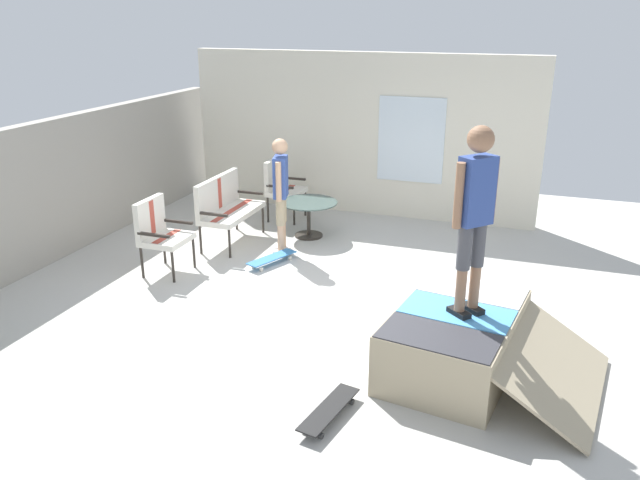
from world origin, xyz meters
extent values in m
cube|color=beige|center=(0.00, 0.00, -0.05)|extent=(12.00, 12.00, 0.10)
cube|color=#9E998E|center=(0.00, 4.00, 0.98)|extent=(9.00, 0.20, 1.96)
cube|color=silver|center=(3.80, 0.50, 1.37)|extent=(0.20, 6.00, 2.73)
cube|color=silver|center=(3.69, -0.40, 1.35)|extent=(0.03, 1.10, 1.40)
cube|color=tan|center=(-0.93, -1.85, 0.31)|extent=(1.86, 1.33, 0.62)
cube|color=#333338|center=(-1.50, -1.76, 0.62)|extent=(0.70, 1.12, 0.01)
cube|color=#4C99D8|center=(-0.93, -1.85, 0.62)|extent=(0.70, 1.12, 0.01)
cube|color=silver|center=(-0.37, -1.93, 0.62)|extent=(0.70, 1.12, 0.01)
cylinder|color=#B2B2B7|center=(-0.86, -1.33, 0.59)|extent=(1.64, 0.30, 0.05)
cube|color=tan|center=(-1.07, -2.77, 0.28)|extent=(1.79, 1.12, 0.51)
cylinder|color=#2D2823|center=(1.00, 1.62, 0.22)|extent=(0.04, 0.04, 0.44)
cylinder|color=#2D2823|center=(2.17, 1.62, 0.22)|extent=(0.04, 0.04, 0.44)
cylinder|color=#2D2823|center=(1.00, 2.09, 0.22)|extent=(0.04, 0.04, 0.44)
cylinder|color=#2D2823|center=(2.17, 2.09, 0.22)|extent=(0.04, 0.04, 0.44)
cube|color=silver|center=(1.58, 1.86, 0.48)|extent=(1.25, 0.56, 0.08)
cube|color=#B74738|center=(1.58, 1.86, 0.52)|extent=(1.21, 0.11, 0.00)
cube|color=silver|center=(1.58, 2.09, 0.77)|extent=(1.25, 0.09, 0.50)
cube|color=#B74738|center=(1.58, 2.09, 0.77)|extent=(0.10, 0.08, 0.46)
cube|color=#2D2823|center=(0.98, 1.85, 0.64)|extent=(0.04, 0.47, 0.04)
cube|color=#2D2823|center=(2.19, 1.86, 0.64)|extent=(0.04, 0.47, 0.04)
cylinder|color=#2D2823|center=(2.69, 1.29, 0.22)|extent=(0.04, 0.04, 0.44)
cylinder|color=#2D2823|center=(3.23, 1.30, 0.22)|extent=(0.04, 0.04, 0.44)
cylinder|color=#2D2823|center=(2.68, 1.76, 0.22)|extent=(0.04, 0.04, 0.44)
cylinder|color=#2D2823|center=(3.22, 1.77, 0.22)|extent=(0.04, 0.04, 0.44)
cube|color=silver|center=(2.95, 1.53, 0.48)|extent=(0.63, 0.56, 0.08)
cube|color=#B74738|center=(2.95, 1.53, 0.52)|extent=(0.58, 0.11, 0.00)
cube|color=silver|center=(2.95, 1.77, 0.77)|extent=(0.62, 0.09, 0.50)
cube|color=#B74738|center=(2.95, 1.77, 0.77)|extent=(0.10, 0.09, 0.46)
cube|color=#2D2823|center=(2.66, 1.53, 0.64)|extent=(0.05, 0.47, 0.04)
cube|color=#2D2823|center=(3.24, 1.54, 0.64)|extent=(0.05, 0.47, 0.04)
cylinder|color=#2D2823|center=(-0.03, 1.91, 0.22)|extent=(0.04, 0.04, 0.44)
cylinder|color=#2D2823|center=(0.51, 1.92, 0.22)|extent=(0.04, 0.04, 0.44)
cylinder|color=#2D2823|center=(-0.04, 2.38, 0.22)|extent=(0.04, 0.04, 0.44)
cylinder|color=#2D2823|center=(0.50, 2.39, 0.22)|extent=(0.04, 0.04, 0.44)
cube|color=silver|center=(0.23, 2.15, 0.48)|extent=(0.62, 0.55, 0.08)
cube|color=#B74738|center=(0.23, 2.15, 0.52)|extent=(0.58, 0.10, 0.00)
cube|color=silver|center=(0.23, 2.38, 0.77)|extent=(0.62, 0.08, 0.50)
cube|color=#B74738|center=(0.23, 2.38, 0.77)|extent=(0.10, 0.08, 0.46)
cube|color=#2D2823|center=(-0.06, 2.15, 0.64)|extent=(0.04, 0.47, 0.04)
cube|color=#2D2823|center=(0.52, 2.15, 0.64)|extent=(0.04, 0.47, 0.04)
cylinder|color=#2D2823|center=(2.24, 0.87, 0.28)|extent=(0.06, 0.06, 0.55)
cylinder|color=#2D2823|center=(2.24, 0.87, 0.01)|extent=(0.44, 0.44, 0.03)
cylinder|color=#425651|center=(2.24, 0.87, 0.56)|extent=(0.90, 0.90, 0.02)
cube|color=silver|center=(1.39, 0.98, 0.03)|extent=(0.17, 0.26, 0.05)
cylinder|color=tan|center=(1.39, 0.98, 0.25)|extent=(0.10, 0.10, 0.40)
cylinder|color=tan|center=(1.39, 0.98, 0.65)|extent=(0.13, 0.13, 0.40)
cube|color=silver|center=(1.55, 1.03, 0.03)|extent=(0.17, 0.26, 0.05)
cylinder|color=tan|center=(1.55, 1.03, 0.25)|extent=(0.10, 0.10, 0.40)
cylinder|color=tan|center=(1.55, 1.03, 0.65)|extent=(0.13, 0.13, 0.40)
cube|color=#334C99|center=(1.47, 1.01, 1.14)|extent=(0.36, 0.26, 0.59)
sphere|color=tan|center=(1.47, 1.01, 1.57)|extent=(0.22, 0.22, 0.22)
cylinder|color=tan|center=(1.28, 0.95, 1.12)|extent=(0.08, 0.08, 0.56)
cylinder|color=tan|center=(1.66, 1.06, 1.12)|extent=(0.08, 0.08, 0.56)
cube|color=black|center=(-1.02, -1.87, 0.65)|extent=(0.24, 0.25, 0.05)
cylinder|color=#9E7051|center=(-1.02, -1.87, 0.89)|extent=(0.10, 0.10, 0.43)
cylinder|color=#4C4C51|center=(-1.02, -1.87, 1.32)|extent=(0.13, 0.13, 0.43)
cube|color=black|center=(-0.89, -1.98, 0.65)|extent=(0.24, 0.25, 0.05)
cylinder|color=#9E7051|center=(-0.89, -1.98, 0.89)|extent=(0.10, 0.10, 0.43)
cylinder|color=#4C4C51|center=(-0.89, -1.98, 1.32)|extent=(0.13, 0.13, 0.43)
cube|color=#334C99|center=(-0.95, -1.93, 1.84)|extent=(0.36, 0.35, 0.63)
sphere|color=#9E7051|center=(-0.95, -1.93, 2.31)|extent=(0.24, 0.24, 0.24)
cylinder|color=#9E7051|center=(-1.10, -1.80, 1.82)|extent=(0.08, 0.08, 0.60)
cylinder|color=#9E7051|center=(-0.80, -2.06, 1.82)|extent=(0.08, 0.08, 0.60)
cube|color=#3372B2|center=(0.98, 0.96, 0.09)|extent=(0.82, 0.49, 0.02)
cylinder|color=silver|center=(1.21, 0.77, 0.03)|extent=(0.06, 0.05, 0.06)
cylinder|color=silver|center=(1.27, 0.92, 0.03)|extent=(0.06, 0.05, 0.06)
cylinder|color=silver|center=(0.69, 0.99, 0.03)|extent=(0.06, 0.05, 0.06)
cylinder|color=silver|center=(0.75, 1.14, 0.03)|extent=(0.06, 0.05, 0.06)
cube|color=black|center=(-2.14, -0.95, 0.09)|extent=(0.82, 0.34, 0.02)
cylinder|color=#333333|center=(-1.88, -1.08, 0.03)|extent=(0.06, 0.04, 0.06)
cylinder|color=#333333|center=(-1.85, -0.92, 0.03)|extent=(0.06, 0.04, 0.06)
cylinder|color=#333333|center=(-2.43, -0.97, 0.03)|extent=(0.06, 0.04, 0.06)
cylinder|color=#333333|center=(-2.40, -0.82, 0.03)|extent=(0.06, 0.04, 0.06)
camera|label=1|loc=(-6.55, -2.42, 3.36)|focal=35.37mm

